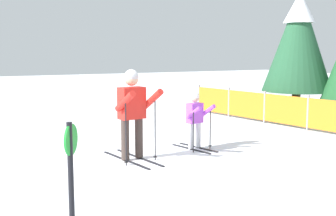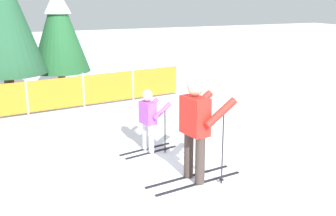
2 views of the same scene
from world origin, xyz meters
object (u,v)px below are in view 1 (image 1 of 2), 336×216
(skier_child, at_px, (196,116))
(safety_fence, at_px, (285,110))
(conifer_near, at_px, (298,39))
(trail_marker, at_px, (71,181))
(skier_adult, at_px, (133,106))

(skier_child, xyz_separation_m, safety_fence, (-1.10, 3.53, -0.24))
(conifer_near, distance_m, trail_marker, 10.41)
(skier_child, distance_m, conifer_near, 5.61)
(skier_adult, height_order, trail_marker, skier_adult)
(conifer_near, height_order, trail_marker, conifer_near)
(skier_child, xyz_separation_m, conifer_near, (-2.10, 4.93, 1.69))
(skier_adult, distance_m, trail_marker, 4.08)
(trail_marker, bearing_deg, conifer_near, 124.16)
(skier_adult, height_order, safety_fence, skier_adult)
(safety_fence, distance_m, trail_marker, 8.60)
(skier_child, height_order, conifer_near, conifer_near)
(skier_child, relative_size, safety_fence, 0.17)
(skier_child, xyz_separation_m, trail_marker, (3.69, -3.60, 0.17))
(skier_adult, distance_m, safety_fence, 5.21)
(safety_fence, relative_size, trail_marker, 5.12)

